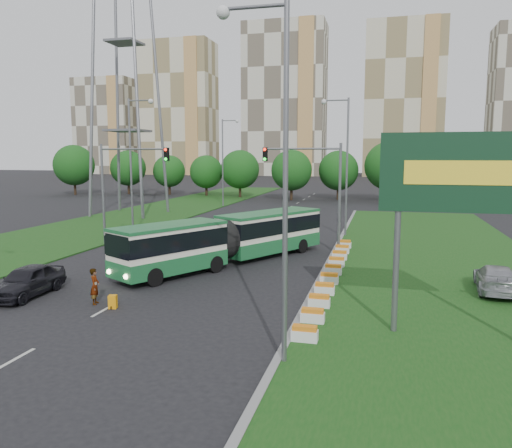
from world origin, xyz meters
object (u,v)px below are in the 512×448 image
(articulated_bus, at_px, (224,239))
(car_left_near, at_px, (27,281))
(car_median, at_px, (496,278))
(pedestrian, at_px, (95,286))
(transmission_pylon, at_px, (124,24))
(shopping_trolley, at_px, (113,302))
(traffic_mast_median, at_px, (317,180))
(traffic_mast_left, at_px, (121,178))
(car_left_far, at_px, (149,234))
(billboard, at_px, (462,182))

(articulated_bus, distance_m, car_left_near, 12.37)
(car_median, height_order, pedestrian, pedestrian)
(transmission_pylon, bearing_deg, pedestrian, -64.23)
(car_median, xyz_separation_m, shopping_trolley, (-17.95, -7.05, -0.53))
(traffic_mast_median, relative_size, traffic_mast_left, 1.00)
(shopping_trolley, bearing_deg, car_left_near, 157.66)
(traffic_mast_left, relative_size, car_median, 1.68)
(car_left_far, height_order, pedestrian, pedestrian)
(billboard, distance_m, car_median, 9.52)
(car_left_near, bearing_deg, shopping_trolley, -10.66)
(transmission_pylon, relative_size, car_left_far, 10.39)
(billboard, distance_m, traffic_mast_left, 27.16)
(car_left_near, bearing_deg, car_left_far, 91.87)
(traffic_mast_median, relative_size, articulated_bus, 0.48)
(car_median, bearing_deg, transmission_pylon, -32.32)
(car_left_near, distance_m, car_median, 24.09)
(traffic_mast_left, xyz_separation_m, shopping_trolley, (7.65, -14.74, -5.04))
(pedestrian, height_order, shopping_trolley, pedestrian)
(traffic_mast_left, height_order, pedestrian, traffic_mast_left)
(traffic_mast_left, distance_m, pedestrian, 16.33)
(car_left_near, xyz_separation_m, car_median, (23.27, 6.24, 0.05))
(billboard, bearing_deg, traffic_mast_left, 146.45)
(traffic_mast_median, bearing_deg, billboard, -64.97)
(car_left_far, xyz_separation_m, shopping_trolley, (6.40, -16.71, -0.38))
(transmission_pylon, distance_m, car_left_near, 40.95)
(car_left_far, relative_size, pedestrian, 2.41)
(traffic_mast_median, bearing_deg, car_left_near, -130.68)
(articulated_bus, bearing_deg, billboard, -11.13)
(billboard, bearing_deg, car_median, 67.93)
(billboard, bearing_deg, articulated_bus, 139.70)
(articulated_bus, xyz_separation_m, car_median, (15.91, -3.66, -0.83))
(traffic_mast_left, relative_size, pedestrian, 4.56)
(traffic_mast_median, relative_size, car_left_near, 1.73)
(articulated_bus, relative_size, car_median, 3.47)
(traffic_mast_left, bearing_deg, traffic_mast_median, 3.77)
(billboard, height_order, shopping_trolley, billboard)
(traffic_mast_median, relative_size, transmission_pylon, 0.18)
(car_left_far, relative_size, shopping_trolley, 6.67)
(car_left_far, bearing_deg, billboard, -39.70)
(shopping_trolley, bearing_deg, car_left_far, 97.27)
(transmission_pylon, height_order, car_median, transmission_pylon)
(car_left_near, xyz_separation_m, pedestrian, (4.14, -0.38, 0.09))
(articulated_bus, bearing_deg, traffic_mast_median, 71.75)
(traffic_mast_median, bearing_deg, articulated_bus, -137.42)
(transmission_pylon, bearing_deg, articulated_bus, -50.02)
(car_left_near, bearing_deg, billboard, -5.05)
(billboard, bearing_deg, traffic_mast_median, 115.03)
(articulated_bus, height_order, shopping_trolley, articulated_bus)
(billboard, height_order, articulated_bus, billboard)
(billboard, height_order, transmission_pylon, transmission_pylon)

